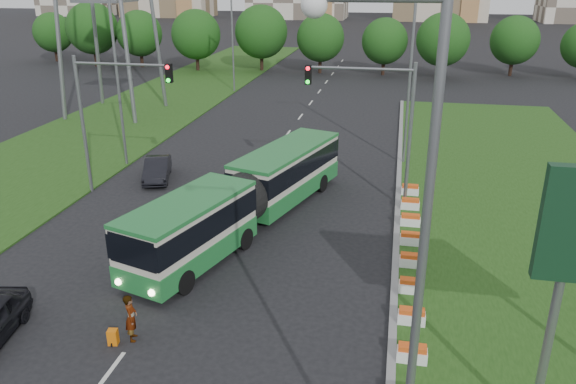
% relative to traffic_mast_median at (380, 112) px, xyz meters
% --- Properties ---
extents(ground, '(360.00, 360.00, 0.00)m').
position_rel_traffic_mast_median_xyz_m(ground, '(-4.78, -10.00, -5.35)').
color(ground, black).
rests_on(ground, ground).
extents(grass_median, '(14.00, 60.00, 0.15)m').
position_rel_traffic_mast_median_xyz_m(grass_median, '(8.22, -2.00, -5.27)').
color(grass_median, '#1F4513').
rests_on(grass_median, ground).
extents(median_kerb, '(0.30, 60.00, 0.18)m').
position_rel_traffic_mast_median_xyz_m(median_kerb, '(1.27, -2.00, -5.26)').
color(median_kerb, gray).
rests_on(median_kerb, ground).
extents(left_verge, '(12.00, 110.00, 0.10)m').
position_rel_traffic_mast_median_xyz_m(left_verge, '(-22.78, 15.00, -5.30)').
color(left_verge, '#1F4513').
rests_on(left_verge, ground).
extents(lane_markings, '(0.20, 100.00, 0.01)m').
position_rel_traffic_mast_median_xyz_m(lane_markings, '(-7.78, 10.00, -5.35)').
color(lane_markings, silver).
rests_on(lane_markings, ground).
extents(flower_planters, '(1.10, 20.30, 0.60)m').
position_rel_traffic_mast_median_xyz_m(flower_planters, '(1.92, -8.10, -4.90)').
color(flower_planters, white).
rests_on(flower_planters, grass_median).
extents(traffic_mast_median, '(5.76, 0.32, 8.00)m').
position_rel_traffic_mast_median_xyz_m(traffic_mast_median, '(0.00, 0.00, 0.00)').
color(traffic_mast_median, gray).
rests_on(traffic_mast_median, ground).
extents(traffic_mast_left, '(5.76, 0.32, 8.00)m').
position_rel_traffic_mast_median_xyz_m(traffic_mast_left, '(-15.16, -1.00, 0.00)').
color(traffic_mast_left, gray).
rests_on(traffic_mast_left, ground).
extents(street_lamps, '(36.00, 60.00, 12.00)m').
position_rel_traffic_mast_median_xyz_m(street_lamps, '(-7.78, 0.00, 0.65)').
color(street_lamps, gray).
rests_on(street_lamps, ground).
extents(tree_line, '(120.00, 8.00, 9.00)m').
position_rel_traffic_mast_median_xyz_m(tree_line, '(5.22, 45.00, -0.85)').
color(tree_line, '#194813').
rests_on(tree_line, ground).
extents(articulated_bus, '(2.60, 16.66, 2.74)m').
position_rel_traffic_mast_median_xyz_m(articulated_bus, '(-6.45, -3.94, -3.67)').
color(articulated_bus, beige).
rests_on(articulated_bus, ground).
extents(car_left_far, '(2.67, 4.43, 1.38)m').
position_rel_traffic_mast_median_xyz_m(car_left_far, '(-13.73, 1.74, -4.66)').
color(car_left_far, black).
rests_on(car_left_far, ground).
extents(pedestrian, '(0.63, 0.76, 1.79)m').
position_rel_traffic_mast_median_xyz_m(pedestrian, '(-7.80, -14.11, -4.46)').
color(pedestrian, gray).
rests_on(pedestrian, ground).
extents(shopping_trolley, '(0.34, 0.36, 0.58)m').
position_rel_traffic_mast_median_xyz_m(shopping_trolley, '(-8.36, -14.51, -5.06)').
color(shopping_trolley, orange).
rests_on(shopping_trolley, ground).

